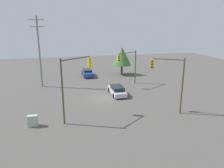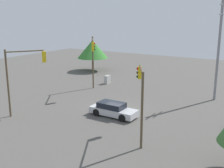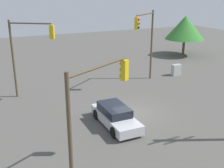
{
  "view_description": "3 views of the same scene",
  "coord_description": "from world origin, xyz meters",
  "views": [
    {
      "loc": [
        -5.91,
        -27.92,
        9.98
      ],
      "look_at": [
        0.93,
        -0.29,
        2.03
      ],
      "focal_mm": 35.0,
      "sensor_mm": 36.0,
      "label": 1
    },
    {
      "loc": [
        23.59,
        14.48,
        9.35
      ],
      "look_at": [
        0.56,
        0.04,
        2.73
      ],
      "focal_mm": 45.0,
      "sensor_mm": 36.0,
      "label": 2
    },
    {
      "loc": [
        9.37,
        16.36,
        8.61
      ],
      "look_at": [
        1.88,
        0.27,
        2.63
      ],
      "focal_mm": 45.0,
      "sensor_mm": 36.0,
      "label": 3
    }
  ],
  "objects": [
    {
      "name": "utility_pole_tall",
      "position": [
        -8.73,
        8.04,
        5.86
      ],
      "size": [
        2.2,
        0.28,
        11.11
      ],
      "color": "gray",
      "rests_on": "ground_plane"
    },
    {
      "name": "electrical_cabinet",
      "position": [
        -8.8,
        -6.61,
        0.58
      ],
      "size": [
        0.96,
        0.52,
        1.15
      ],
      "primitive_type": "cube",
      "color": "#B2B2AD",
      "rests_on": "ground_plane"
    },
    {
      "name": "tree_far",
      "position": [
        6.3,
        13.24,
        3.71
      ],
      "size": [
        3.69,
        3.69,
        5.5
      ],
      "color": "brown",
      "rests_on": "ground_plane"
    },
    {
      "name": "traffic_signal_aux",
      "position": [
        5.1,
        5.45,
        3.92
      ],
      "size": [
        3.85,
        2.35,
        5.65
      ],
      "rotation": [
        0.0,
        0.0,
        3.65
      ],
      "color": "brown",
      "rests_on": "ground_plane"
    },
    {
      "name": "sedan_silver",
      "position": [
        2.01,
        1.06,
        0.65
      ],
      "size": [
        1.85,
        4.61,
        1.33
      ],
      "color": "silver",
      "rests_on": "ground_plane"
    },
    {
      "name": "traffic_signal_main",
      "position": [
        6.12,
        -6.41,
        4.36
      ],
      "size": [
        3.18,
        2.24,
        6.4
      ],
      "rotation": [
        0.0,
        0.0,
        2.55
      ],
      "color": "brown",
      "rests_on": "ground_plane"
    },
    {
      "name": "traffic_signal_cross",
      "position": [
        -4.54,
        -5.95,
        4.63
      ],
      "size": [
        3.36,
        2.6,
        6.78
      ],
      "rotation": [
        0.0,
        0.0,
        0.64
      ],
      "color": "brown",
      "rests_on": "ground_plane"
    },
    {
      "name": "sedan_blue",
      "position": [
        -0.57,
        13.6,
        0.66
      ],
      "size": [
        1.89,
        4.73,
        1.32
      ],
      "rotation": [
        0.0,
        0.0,
        3.14
      ],
      "color": "#233D93",
      "rests_on": "ground_plane"
    },
    {
      "name": "ground_plane",
      "position": [
        0.0,
        0.0,
        0.0
      ],
      "size": [
        80.0,
        80.0,
        0.0
      ],
      "primitive_type": "plane",
      "color": "#54514C"
    }
  ]
}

